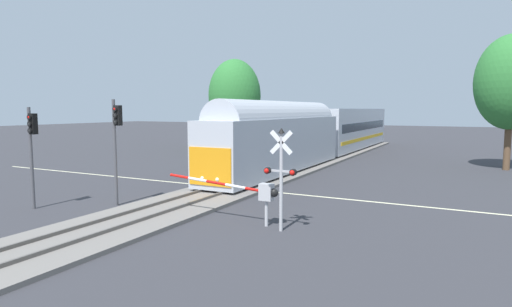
% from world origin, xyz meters
% --- Properties ---
extents(ground_plane, '(220.00, 220.00, 0.00)m').
position_xyz_m(ground_plane, '(0.00, 0.00, 0.00)').
color(ground_plane, '#333338').
extents(road_centre_stripe, '(44.00, 0.20, 0.01)m').
position_xyz_m(road_centre_stripe, '(0.00, 0.00, 0.00)').
color(road_centre_stripe, beige).
rests_on(road_centre_stripe, ground).
extents(railway_track, '(4.40, 80.00, 0.32)m').
position_xyz_m(railway_track, '(0.00, 0.00, 0.10)').
color(railway_track, slate).
rests_on(railway_track, ground).
extents(commuter_train, '(3.04, 42.49, 5.16)m').
position_xyz_m(commuter_train, '(0.00, 16.85, 2.79)').
color(commuter_train, '#B2B7C1').
rests_on(commuter_train, railway_track).
extents(crossing_gate_near, '(5.54, 0.40, 1.89)m').
position_xyz_m(crossing_gate_near, '(4.87, -6.79, 1.43)').
color(crossing_gate_near, '#B7B7BC').
rests_on(crossing_gate_near, ground).
extents(crossing_signal_mast, '(1.36, 0.44, 4.15)m').
position_xyz_m(crossing_signal_mast, '(6.28, -7.20, 2.53)').
color(crossing_signal_mast, '#B2B2B7').
rests_on(crossing_signal_mast, ground).
extents(traffic_signal_median, '(0.53, 0.38, 5.36)m').
position_xyz_m(traffic_signal_median, '(-2.88, -6.83, 3.60)').
color(traffic_signal_median, '#4C4C51').
rests_on(traffic_signal_median, ground).
extents(traffic_signal_near_left, '(0.53, 0.38, 4.97)m').
position_xyz_m(traffic_signal_near_left, '(-5.93, -9.25, 3.34)').
color(traffic_signal_near_left, '#4C4C51').
rests_on(traffic_signal_near_left, ground).
extents(pine_left_background, '(6.30, 6.30, 10.85)m').
position_xyz_m(pine_left_background, '(-12.99, 22.34, 6.48)').
color(pine_left_background, brown).
rests_on(pine_left_background, ground).
extents(maple_right_background, '(5.44, 5.44, 10.76)m').
position_xyz_m(maple_right_background, '(15.39, 16.94, 6.98)').
color(maple_right_background, brown).
rests_on(maple_right_background, ground).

